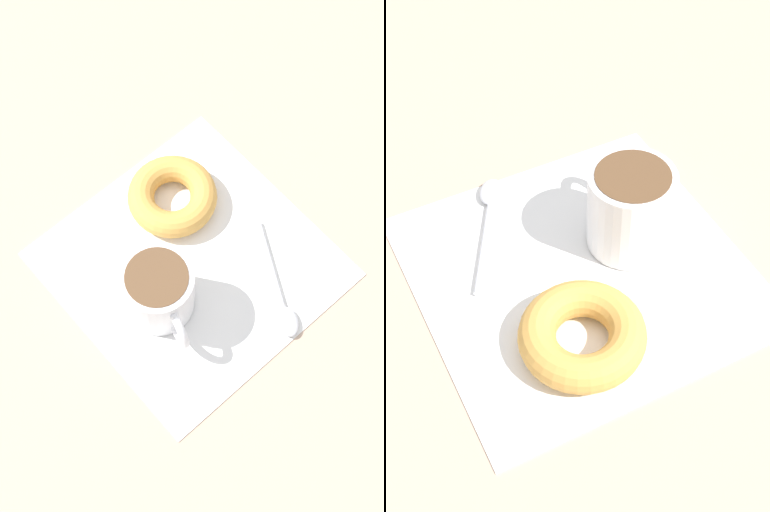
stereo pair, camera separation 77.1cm
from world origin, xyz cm
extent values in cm
cube|color=tan|center=(0.00, 0.00, -1.00)|extent=(120.00, 120.00, 2.00)
cube|color=white|center=(-0.17, -2.05, 0.15)|extent=(30.03, 30.03, 0.30)
cylinder|color=white|center=(5.90, -1.02, 4.35)|extent=(8.00, 8.00, 8.11)
cylinder|color=brown|center=(5.90, -1.02, 8.21)|extent=(6.80, 6.80, 0.60)
torus|color=white|center=(7.20, 3.25, 4.35)|extent=(2.44, 5.47, 5.44)
torus|color=gold|center=(-3.90, -9.41, 1.90)|extent=(10.76, 10.76, 3.21)
ellipsoid|color=silver|center=(-2.93, 10.73, 0.75)|extent=(3.91, 4.32, 0.90)
cylinder|color=silver|center=(-6.50, 4.75, 0.58)|extent=(6.44, 10.25, 0.56)
camera|label=1|loc=(21.36, 20.69, 77.75)|focal=50.00mm
camera|label=2|loc=(-20.51, -38.20, 50.75)|focal=50.00mm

